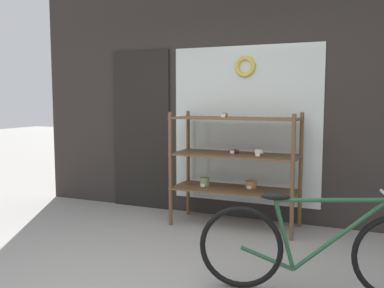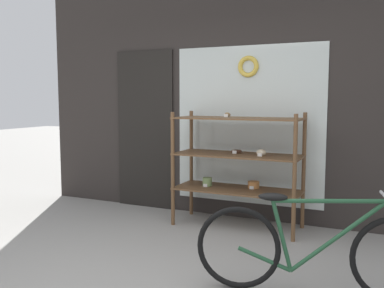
# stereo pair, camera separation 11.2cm
# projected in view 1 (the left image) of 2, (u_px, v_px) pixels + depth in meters

# --- Properties ---
(storefront_facade) EXTENTS (5.48, 0.13, 3.96)m
(storefront_facade) POSITION_uv_depth(u_px,v_px,m) (229.00, 61.00, 5.22)
(storefront_facade) COLOR #2D2826
(storefront_facade) RESTS_ON ground_plane
(display_case) EXTENTS (1.44, 0.55, 1.32)m
(display_case) POSITION_uv_depth(u_px,v_px,m) (235.00, 158.00, 4.88)
(display_case) COLOR brown
(display_case) RESTS_ON ground_plane
(bicycle) EXTENTS (1.76, 0.53, 0.78)m
(bicycle) POSITION_uv_depth(u_px,v_px,m) (316.00, 249.00, 3.20)
(bicycle) COLOR black
(bicycle) RESTS_ON ground_plane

